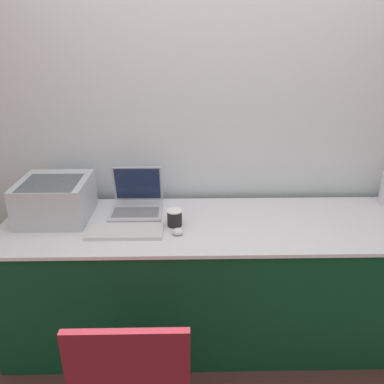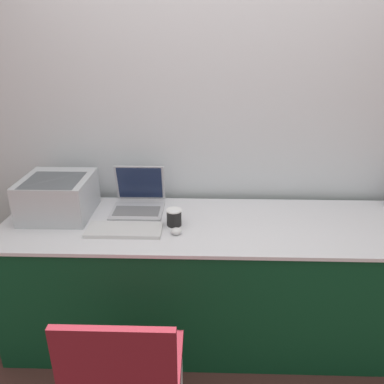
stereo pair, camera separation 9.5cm
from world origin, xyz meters
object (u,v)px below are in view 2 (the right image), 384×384
Objects in this scene: laptop_left at (138,201)px; printer at (58,195)px; mouse at (176,231)px; coffee_cup at (174,217)px; external_keyboard at (124,230)px; chair at (125,373)px.

printer is at bearing -169.32° from laptop_left.
printer is 0.76m from mouse.
coffee_cup is at bearing -40.87° from laptop_left.
external_keyboard is 0.77m from chair.
coffee_cup is at bearing 99.96° from mouse.
coffee_cup is 0.11× the size of chair.
chair reaches higher than external_keyboard.
printer reaches higher than external_keyboard.
external_keyboard is at bearing 175.20° from mouse.
laptop_left is at bearing 95.26° from chair.
printer is 0.72m from coffee_cup.
external_keyboard is (-0.03, -0.29, -0.05)m from laptop_left.
laptop_left is 3.22× the size of coffee_cup.
mouse is at bearing -50.77° from laptop_left.
coffee_cup is 0.11m from mouse.
chair is (0.09, -1.00, -0.32)m from laptop_left.
printer is 1.25× the size of laptop_left.
coffee_cup is 0.86m from chair.
laptop_left is 0.30m from external_keyboard.
chair is at bearing -84.74° from laptop_left.
printer reaches higher than chair.
external_keyboard is at bearing 99.99° from chair.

